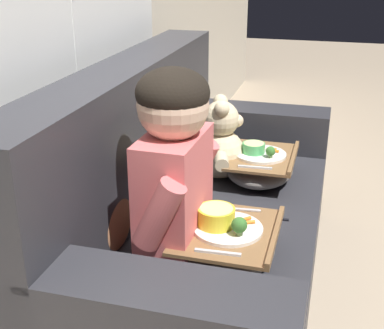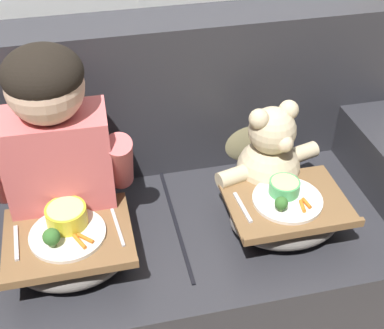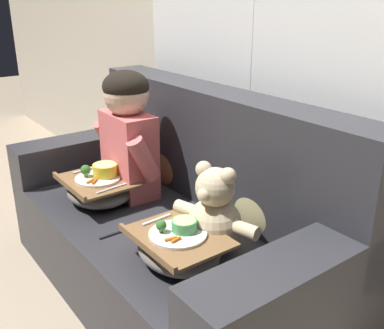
{
  "view_description": "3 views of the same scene",
  "coord_description": "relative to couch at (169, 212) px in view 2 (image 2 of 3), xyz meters",
  "views": [
    {
      "loc": [
        -1.87,
        -0.46,
        1.41
      ],
      "look_at": [
        0.09,
        0.09,
        0.57
      ],
      "focal_mm": 50.0,
      "sensor_mm": 36.0,
      "label": 1
    },
    {
      "loc": [
        -0.24,
        -1.37,
        1.69
      ],
      "look_at": [
        0.08,
        0.05,
        0.58
      ],
      "focal_mm": 50.0,
      "sensor_mm": 36.0,
      "label": 2
    },
    {
      "loc": [
        1.61,
        -1.03,
        1.42
      ],
      "look_at": [
        0.04,
        0.14,
        0.67
      ],
      "focal_mm": 42.0,
      "sensor_mm": 36.0,
      "label": 3
    }
  ],
  "objects": [
    {
      "name": "throw_pillow_behind_child",
      "position": [
        -0.35,
        0.19,
        0.22
      ],
      "size": [
        0.32,
        0.16,
        0.34
      ],
      "color": "#B2754C",
      "rests_on": "couch"
    },
    {
      "name": "lap_tray_teddy",
      "position": [
        0.35,
        -0.24,
        0.14
      ],
      "size": [
        0.39,
        0.31,
        0.19
      ],
      "color": "slate",
      "rests_on": "teddy_bear"
    },
    {
      "name": "child_figure",
      "position": [
        -0.35,
        -0.06,
        0.43
      ],
      "size": [
        0.46,
        0.23,
        0.65
      ],
      "color": "#DB6666",
      "rests_on": "couch"
    },
    {
      "name": "couch",
      "position": [
        0.0,
        0.0,
        0.0
      ],
      "size": [
        1.85,
        0.88,
        0.99
      ],
      "color": "#2D2D33",
      "rests_on": "ground_plane"
    },
    {
      "name": "throw_pillow_behind_teddy",
      "position": [
        0.35,
        0.19,
        0.22
      ],
      "size": [
        0.31,
        0.15,
        0.33
      ],
      "color": "tan",
      "rests_on": "couch"
    },
    {
      "name": "teddy_bear",
      "position": [
        0.35,
        -0.06,
        0.23
      ],
      "size": [
        0.4,
        0.29,
        0.38
      ],
      "color": "beige",
      "rests_on": "couch"
    },
    {
      "name": "ground_plane",
      "position": [
        0.0,
        -0.08,
        -0.35
      ],
      "size": [
        14.0,
        14.0,
        0.0
      ],
      "primitive_type": "plane",
      "color": "tan"
    },
    {
      "name": "lap_tray_child",
      "position": [
        -0.35,
        -0.24,
        0.14
      ],
      "size": [
        0.39,
        0.33,
        0.2
      ],
      "color": "slate",
      "rests_on": "child_figure"
    }
  ]
}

